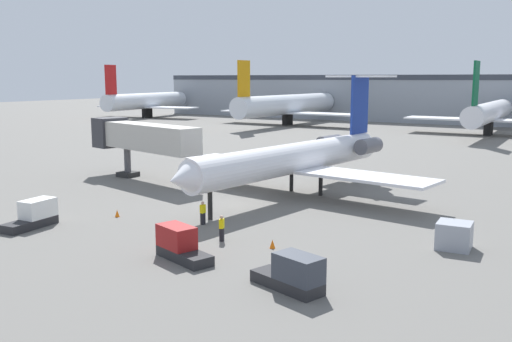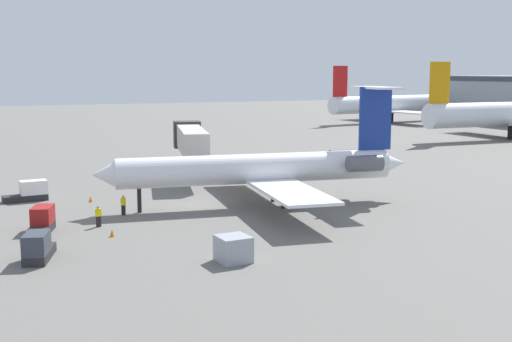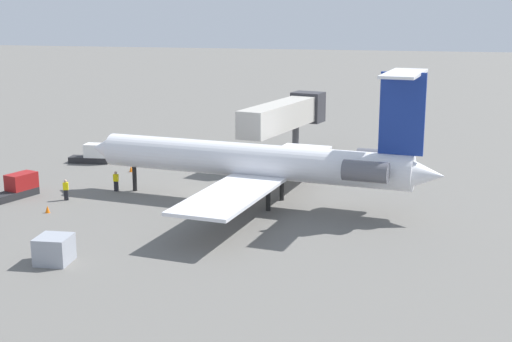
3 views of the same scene
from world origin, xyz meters
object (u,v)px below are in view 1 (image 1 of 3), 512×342
object	(u,v)px
baggage_tug_trailing	(34,215)
parked_airliner_centre	(489,113)
regional_jet	(299,156)
jet_bridge	(138,137)
ground_crew_loader	(222,228)
traffic_cone_near	(272,244)
parked_airliner_west_end	(146,101)
baggage_tug_lead	(180,245)
ground_crew_marshaller	(203,213)
cargo_container_uld	(454,235)
parked_airliner_west_mid	(287,105)
baggage_tug_spare	(293,274)
traffic_cone_mid	(117,213)

from	to	relation	value
baggage_tug_trailing	parked_airliner_centre	world-z (taller)	parked_airliner_centre
regional_jet	jet_bridge	bearing A→B (deg)	-174.91
ground_crew_loader	baggage_tug_trailing	bearing A→B (deg)	-162.92
traffic_cone_near	parked_airliner_west_end	distance (m)	120.16
jet_bridge	ground_crew_loader	world-z (taller)	jet_bridge
parked_airliner_west_end	regional_jet	bearing A→B (deg)	-39.84
regional_jet	baggage_tug_lead	bearing A→B (deg)	-82.47
ground_crew_marshaller	cargo_container_uld	distance (m)	17.00
ground_crew_loader	baggage_tug_lead	distance (m)	4.22
ground_crew_marshaller	ground_crew_loader	size ratio (longest dim) A/B	1.00
parked_airliner_west_end	parked_airliner_west_mid	distance (m)	43.22
ground_crew_loader	parked_airliner_west_end	bearing A→B (deg)	135.15
parked_airliner_centre	ground_crew_loader	bearing A→B (deg)	-91.18
ground_crew_loader	parked_airliner_centre	distance (m)	81.29
ground_crew_loader	baggage_tug_spare	xyz separation A→B (m)	(8.01, -5.19, -0.02)
traffic_cone_mid	regional_jet	bearing A→B (deg)	61.49
baggage_tug_spare	parked_airliner_west_end	bearing A→B (deg)	136.04
parked_airliner_west_end	parked_airliner_west_mid	world-z (taller)	parked_airliner_west_mid
traffic_cone_mid	ground_crew_marshaller	bearing A→B (deg)	13.45
cargo_container_uld	regional_jet	bearing A→B (deg)	149.29
baggage_tug_trailing	parked_airliner_west_mid	size ratio (longest dim) A/B	0.11
traffic_cone_near	parked_airliner_centre	size ratio (longest dim) A/B	0.02
traffic_cone_near	parked_airliner_west_mid	size ratio (longest dim) A/B	0.01
ground_crew_marshaller	baggage_tug_trailing	world-z (taller)	baggage_tug_trailing
jet_bridge	baggage_tug_spare	bearing A→B (deg)	-33.96
baggage_tug_lead	traffic_cone_mid	xyz separation A→B (m)	(-10.48, 5.26, -0.56)
jet_bridge	baggage_tug_lead	world-z (taller)	jet_bridge
parked_airliner_west_mid	jet_bridge	bearing A→B (deg)	-73.55
regional_jet	ground_crew_loader	size ratio (longest dim) A/B	17.25
traffic_cone_near	parked_airliner_centre	world-z (taller)	parked_airliner_centre
ground_crew_loader	traffic_cone_mid	size ratio (longest dim) A/B	3.07
baggage_tug_lead	parked_airliner_west_end	size ratio (longest dim) A/B	0.13
regional_jet	ground_crew_marshaller	bearing A→B (deg)	-94.44
baggage_tug_lead	baggage_tug_trailing	distance (m)	13.31
jet_bridge	traffic_cone_near	distance (m)	27.84
ground_crew_marshaller	parked_airliner_west_end	xyz separation A→B (m)	(-79.94, 80.38, 3.47)
baggage_tug_trailing	traffic_cone_mid	xyz separation A→B (m)	(2.84, 5.13, -0.56)
baggage_tug_spare	parked_airliner_west_end	size ratio (longest dim) A/B	0.13
regional_jet	traffic_cone_near	size ratio (longest dim) A/B	52.99
traffic_cone_mid	parked_airliner_west_end	xyz separation A→B (m)	(-73.07, 82.02, 4.05)
baggage_tug_trailing	traffic_cone_near	bearing A→B (deg)	14.79
traffic_cone_mid	parked_airliner_centre	world-z (taller)	parked_airliner_centre
baggage_tug_lead	baggage_tug_trailing	bearing A→B (deg)	179.42
cargo_container_uld	traffic_cone_mid	size ratio (longest dim) A/B	3.93
baggage_tug_lead	traffic_cone_near	world-z (taller)	baggage_tug_lead
parked_airliner_centre	parked_airliner_west_mid	bearing A→B (deg)	179.64
baggage_tug_spare	parked_airliner_centre	size ratio (longest dim) A/B	0.12
ground_crew_loader	parked_airliner_west_mid	bearing A→B (deg)	116.33
baggage_tug_trailing	baggage_tug_spare	xyz separation A→B (m)	(21.29, -1.11, 0.00)
regional_jet	ground_crew_loader	xyz separation A→B (m)	(2.58, -15.53, -2.65)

